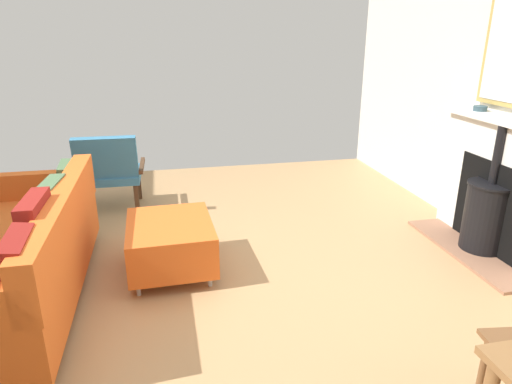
% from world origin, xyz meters
% --- Properties ---
extents(ground_plane, '(5.77, 6.28, 0.01)m').
position_xyz_m(ground_plane, '(0.00, 0.00, -0.00)').
color(ground_plane, tan).
extents(fireplace, '(0.51, 1.47, 1.14)m').
position_xyz_m(fireplace, '(-2.70, -0.11, 0.50)').
color(fireplace, '#93664C').
rests_on(fireplace, ground).
extents(mantel_bowl_near, '(0.12, 0.12, 0.05)m').
position_xyz_m(mantel_bowl_near, '(-2.71, -0.51, 1.16)').
color(mantel_bowl_near, '#334C56').
rests_on(mantel_bowl_near, fireplace).
extents(sofa, '(0.87, 2.00, 0.85)m').
position_xyz_m(sofa, '(0.97, -0.06, 0.36)').
color(sofa, '#B2B2B7').
rests_on(sofa, ground).
extents(ottoman, '(0.66, 0.79, 0.41)m').
position_xyz_m(ottoman, '(-0.02, -0.32, 0.25)').
color(ottoman, '#B2B2B7').
rests_on(ottoman, ground).
extents(armchair_accent, '(0.69, 0.61, 0.83)m').
position_xyz_m(armchair_accent, '(0.54, -1.71, 0.46)').
color(armchair_accent, '#4C3321').
rests_on(armchair_accent, ground).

